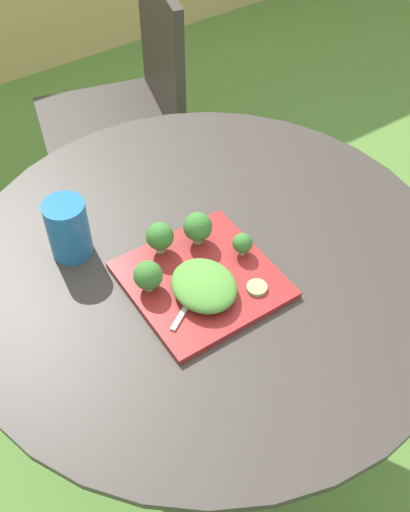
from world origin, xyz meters
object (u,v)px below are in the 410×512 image
(patio_chair, at_px, (132,96))
(fork, at_px, (194,294))
(salad_plate, at_px, (202,280))
(drinking_glass, at_px, (69,231))

(patio_chair, height_order, fork, patio_chair)
(patio_chair, bearing_deg, salad_plate, -110.09)
(salad_plate, xyz_separation_m, fork, (-0.04, -0.03, 0.01))
(drinking_glass, relative_size, fork, 0.93)
(salad_plate, distance_m, fork, 0.05)
(salad_plate, bearing_deg, drinking_glass, 128.93)
(patio_chair, xyz_separation_m, fork, (-0.38, -0.98, 0.23))
(patio_chair, xyz_separation_m, salad_plate, (-0.35, -0.95, 0.22))
(fork, bearing_deg, salad_plate, 37.99)
(salad_plate, xyz_separation_m, drinking_glass, (-0.18, 0.22, 0.05))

